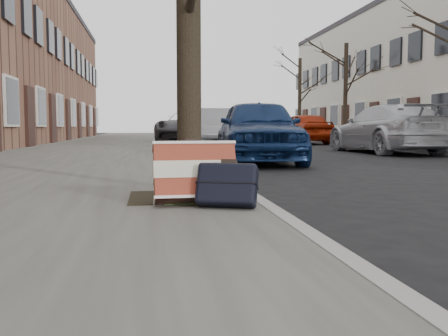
{
  "coord_description": "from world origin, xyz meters",
  "views": [
    {
      "loc": [
        -2.24,
        -3.42,
        0.78
      ],
      "look_at": [
        -1.6,
        0.8,
        0.43
      ],
      "focal_mm": 40.0,
      "sensor_mm": 36.0,
      "label": 1
    }
  ],
  "objects": [
    {
      "name": "near_sidewalk",
      "position": [
        -3.7,
        15.0,
        0.06
      ],
      "size": [
        5.0,
        70.0,
        0.12
      ],
      "primitive_type": "cube",
      "color": "slate",
      "rests_on": "ground"
    },
    {
      "name": "far_sidewalk",
      "position": [
        7.8,
        15.0,
        0.06
      ],
      "size": [
        4.0,
        70.0,
        0.12
      ],
      "primitive_type": "cube",
      "color": "slate",
      "rests_on": "ground"
    },
    {
      "name": "dirt_patch",
      "position": [
        -2.0,
        1.2,
        0.13
      ],
      "size": [
        0.85,
        0.85,
        0.02
      ],
      "primitive_type": "cube",
      "color": "black",
      "rests_on": "near_sidewalk"
    },
    {
      "name": "suitcase_red",
      "position": [
        -1.86,
        0.79,
        0.39
      ],
      "size": [
        0.7,
        0.4,
        0.53
      ],
      "primitive_type": "cube",
      "rotation": [
        -0.42,
        0.0,
        0.03
      ],
      "color": "maroon",
      "rests_on": "near_sidewalk"
    },
    {
      "name": "suitcase_navy",
      "position": [
        -1.61,
        0.56,
        0.31
      ],
      "size": [
        0.56,
        0.44,
        0.39
      ],
      "primitive_type": "cube",
      "rotation": [
        -0.42,
        0.0,
        -0.36
      ],
      "color": "black",
      "rests_on": "near_sidewalk"
    },
    {
      "name": "car_near_front",
      "position": [
        0.09,
        7.12,
        0.7
      ],
      "size": [
        2.01,
        4.23,
        1.4
      ],
      "primitive_type": "imported",
      "rotation": [
        0.0,
        0.0,
        -0.09
      ],
      "color": "#0E2047",
      "rests_on": "ground"
    },
    {
      "name": "car_near_mid",
      "position": [
        -0.02,
        14.55,
        0.72
      ],
      "size": [
        1.53,
        4.4,
        1.45
      ],
      "primitive_type": "imported",
      "rotation": [
        0.0,
        0.0,
        -0.0
      ],
      "color": "#9B9DA3",
      "rests_on": "ground"
    },
    {
      "name": "car_near_back",
      "position": [
        -0.21,
        20.63,
        0.77
      ],
      "size": [
        4.06,
        6.07,
        1.55
      ],
      "primitive_type": "imported",
      "rotation": [
        0.0,
        0.0,
        -0.29
      ],
      "color": "#353438",
      "rests_on": "ground"
    },
    {
      "name": "car_far_front",
      "position": [
        4.68,
        10.43,
        0.7
      ],
      "size": [
        2.09,
        4.87,
        1.4
      ],
      "primitive_type": "imported",
      "rotation": [
        0.0,
        0.0,
        3.17
      ],
      "color": "#B8BAC0",
      "rests_on": "ground"
    },
    {
      "name": "car_far_back",
      "position": [
        4.69,
        18.52,
        0.7
      ],
      "size": [
        1.89,
        4.18,
        1.39
      ],
      "primitive_type": "imported",
      "rotation": [
        0.0,
        0.0,
        3.2
      ],
      "color": "#9C2108",
      "rests_on": "ground"
    },
    {
      "name": "tree_far_b",
      "position": [
        7.2,
        19.77,
        2.45
      ],
      "size": [
        0.2,
        0.2,
        4.66
      ],
      "primitive_type": "cylinder",
      "color": "black",
      "rests_on": "far_sidewalk"
    },
    {
      "name": "tree_far_c",
      "position": [
        7.2,
        27.22,
        2.59
      ],
      "size": [
        0.22,
        0.22,
        4.93
      ],
      "primitive_type": "cylinder",
      "color": "black",
      "rests_on": "far_sidewalk"
    }
  ]
}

